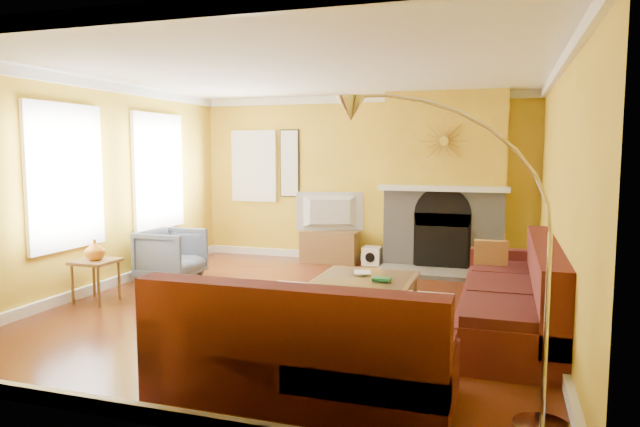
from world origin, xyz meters
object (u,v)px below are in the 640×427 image
(media_console, at_px, (330,247))
(side_table, at_px, (96,281))
(sectional_sofa, at_px, (395,292))
(armchair, at_px, (171,254))
(arc_lamp, at_px, (452,262))
(coffee_table, at_px, (365,295))

(media_console, bearing_deg, side_table, -120.87)
(sectional_sofa, relative_size, media_console, 4.29)
(sectional_sofa, height_order, armchair, sectional_sofa)
(sectional_sofa, distance_m, arc_lamp, 1.85)
(media_console, relative_size, side_table, 1.81)
(coffee_table, bearing_deg, side_table, -171.10)
(armchair, bearing_deg, arc_lamp, -127.29)
(coffee_table, distance_m, media_console, 3.02)
(sectional_sofa, height_order, coffee_table, sectional_sofa)
(sectional_sofa, xyz_separation_m, armchair, (-3.46, 1.53, -0.09))
(coffee_table, distance_m, side_table, 3.23)
(coffee_table, bearing_deg, arc_lamp, -64.03)
(media_console, distance_m, side_table, 3.78)
(armchair, xyz_separation_m, arc_lamp, (4.13, -3.14, 0.72))
(sectional_sofa, bearing_deg, coffee_table, 123.19)
(side_table, bearing_deg, armchair, 82.17)
(arc_lamp, bearing_deg, media_console, 115.16)
(sectional_sofa, height_order, side_table, sectional_sofa)
(sectional_sofa, height_order, arc_lamp, arc_lamp)
(armchair, relative_size, arc_lamp, 0.36)
(coffee_table, xyz_separation_m, armchair, (-3.01, 0.84, 0.15))
(armchair, bearing_deg, side_table, 172.17)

